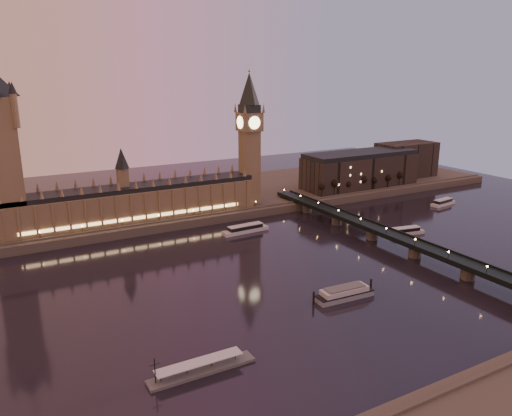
{
  "coord_description": "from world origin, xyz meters",
  "views": [
    {
      "loc": [
        -129.74,
        -220.0,
        108.89
      ],
      "look_at": [
        12.01,
        35.0,
        28.47
      ],
      "focal_mm": 35.0,
      "sensor_mm": 36.0,
      "label": 1
    }
  ],
  "objects_px": {
    "cruise_boat_a": "(245,229)",
    "moored_barge": "(344,293)",
    "cruise_boat_b": "(406,231)",
    "pontoon_pier": "(202,369)"
  },
  "relations": [
    {
      "from": "cruise_boat_b",
      "to": "moored_barge",
      "type": "distance_m",
      "value": 116.87
    },
    {
      "from": "cruise_boat_b",
      "to": "pontoon_pier",
      "type": "relative_size",
      "value": 0.66
    },
    {
      "from": "moored_barge",
      "to": "cruise_boat_b",
      "type": "bearing_deg",
      "value": 33.23
    },
    {
      "from": "cruise_boat_a",
      "to": "moored_barge",
      "type": "xyz_separation_m",
      "value": [
        -6.29,
        -116.53,
        0.36
      ]
    },
    {
      "from": "cruise_boat_b",
      "to": "cruise_boat_a",
      "type": "bearing_deg",
      "value": 159.07
    },
    {
      "from": "cruise_boat_b",
      "to": "moored_barge",
      "type": "height_order",
      "value": "moored_barge"
    },
    {
      "from": "cruise_boat_a",
      "to": "cruise_boat_b",
      "type": "xyz_separation_m",
      "value": [
        94.61,
        -57.57,
        -0.21
      ]
    },
    {
      "from": "pontoon_pier",
      "to": "cruise_boat_a",
      "type": "bearing_deg",
      "value": 56.49
    },
    {
      "from": "moored_barge",
      "to": "pontoon_pier",
      "type": "distance_m",
      "value": 89.86
    },
    {
      "from": "moored_barge",
      "to": "pontoon_pier",
      "type": "bearing_deg",
      "value": -161.69
    }
  ]
}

